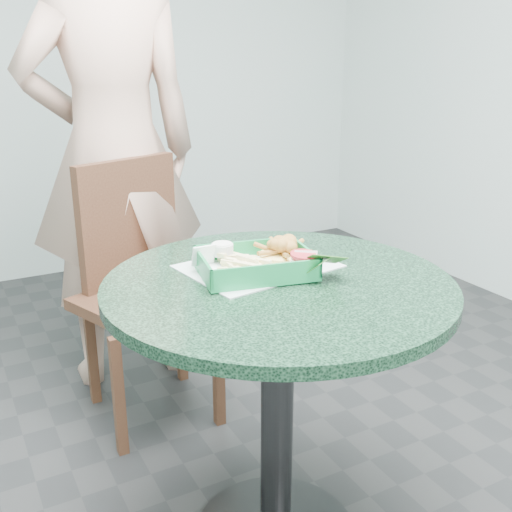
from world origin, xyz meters
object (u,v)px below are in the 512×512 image
dining_chair (140,272)px  diner_person (109,91)px  cafe_table (278,351)px  food_basket (256,275)px  sauce_ramekin (219,259)px  crab_sandwich (278,254)px

dining_chair → diner_person: size_ratio=0.40×
cafe_table → food_basket: 0.20m
dining_chair → sauce_ramekin: size_ratio=16.70×
cafe_table → dining_chair: bearing=96.0°
cafe_table → crab_sandwich: crab_sandwich is taller
diner_person → sauce_ramekin: (-0.02, -0.98, -0.36)m
cafe_table → dining_chair: (-0.09, 0.84, -0.05)m
cafe_table → crab_sandwich: 0.24m
crab_sandwich → dining_chair: bearing=100.6°
diner_person → crab_sandwich: bearing=101.6°
cafe_table → sauce_ramekin: sauce_ramekin is taller
food_basket → crab_sandwich: size_ratio=2.24×
sauce_ramekin → food_basket: bearing=-48.5°
dining_chair → diner_person: 0.68m
diner_person → sauce_ramekin: diner_person is taller
dining_chair → crab_sandwich: 0.80m
crab_sandwich → cafe_table: bearing=-119.3°
diner_person → cafe_table: bearing=98.3°
cafe_table → crab_sandwich: bearing=60.7°
diner_person → food_basket: diner_person is taller
dining_chair → crab_sandwich: size_ratio=7.74×
cafe_table → crab_sandwich: (0.05, 0.09, 0.22)m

